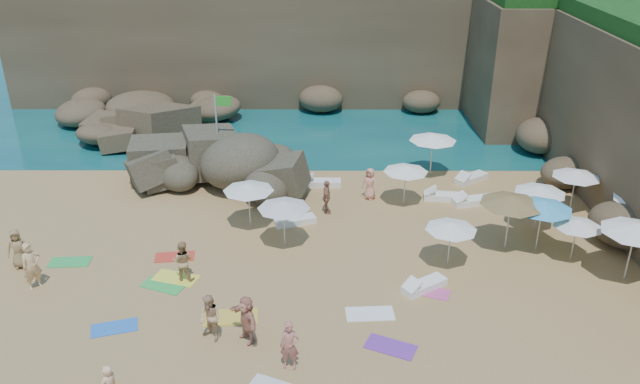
{
  "coord_description": "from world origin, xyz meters",
  "views": [
    {
      "loc": [
        2.08,
        -21.5,
        13.53
      ],
      "look_at": [
        2.0,
        3.0,
        2.0
      ],
      "focal_mm": 35.0,
      "sensor_mm": 36.0,
      "label": 1
    }
  ],
  "objects_px": {
    "person_stand_1": "(183,261)",
    "parasol_0": "(248,187)",
    "person_stand_5": "(184,144)",
    "lounger_0": "(295,221)",
    "rock_outcrop": "(215,190)",
    "person_stand_4": "(370,184)",
    "person_stand_0": "(32,266)",
    "parasol_2": "(406,168)",
    "flag_pole": "(220,125)",
    "person_stand_3": "(327,197)",
    "parasol_1": "(433,137)",
    "person_stand_2": "(224,165)"
  },
  "relations": [
    {
      "from": "person_stand_1",
      "to": "parasol_0",
      "type": "bearing_deg",
      "value": -110.14
    },
    {
      "from": "person_stand_5",
      "to": "lounger_0",
      "type": "bearing_deg",
      "value": -54.57
    },
    {
      "from": "rock_outcrop",
      "to": "person_stand_4",
      "type": "relative_size",
      "value": 4.62
    },
    {
      "from": "rock_outcrop",
      "to": "person_stand_0",
      "type": "height_order",
      "value": "person_stand_0"
    },
    {
      "from": "parasol_2",
      "to": "parasol_0",
      "type": "bearing_deg",
      "value": -161.96
    },
    {
      "from": "flag_pole",
      "to": "lounger_0",
      "type": "height_order",
      "value": "flag_pole"
    },
    {
      "from": "person_stand_0",
      "to": "person_stand_3",
      "type": "bearing_deg",
      "value": -16.48
    },
    {
      "from": "parasol_0",
      "to": "parasol_1",
      "type": "relative_size",
      "value": 0.91
    },
    {
      "from": "person_stand_4",
      "to": "person_stand_1",
      "type": "bearing_deg",
      "value": -101.15
    },
    {
      "from": "parasol_2",
      "to": "parasol_1",
      "type": "bearing_deg",
      "value": 62.4
    },
    {
      "from": "person_stand_4",
      "to": "person_stand_5",
      "type": "bearing_deg",
      "value": -172.36
    },
    {
      "from": "flag_pole",
      "to": "lounger_0",
      "type": "xyz_separation_m",
      "value": [
        4.09,
        -5.4,
        -2.77
      ]
    },
    {
      "from": "person_stand_1",
      "to": "person_stand_3",
      "type": "distance_m",
      "value": 8.04
    },
    {
      "from": "rock_outcrop",
      "to": "person_stand_4",
      "type": "height_order",
      "value": "person_stand_4"
    },
    {
      "from": "parasol_2",
      "to": "person_stand_0",
      "type": "xyz_separation_m",
      "value": [
        -14.99,
        -7.33,
        -0.91
      ]
    },
    {
      "from": "flag_pole",
      "to": "person_stand_5",
      "type": "xyz_separation_m",
      "value": [
        -2.57,
        2.69,
        -2.1
      ]
    },
    {
      "from": "parasol_0",
      "to": "lounger_0",
      "type": "bearing_deg",
      "value": 7.99
    },
    {
      "from": "parasol_2",
      "to": "person_stand_5",
      "type": "xyz_separation_m",
      "value": [
        -11.9,
        6.0,
        -1.07
      ]
    },
    {
      "from": "flag_pole",
      "to": "parasol_2",
      "type": "height_order",
      "value": "flag_pole"
    },
    {
      "from": "person_stand_3",
      "to": "person_stand_4",
      "type": "distance_m",
      "value": 2.67
    },
    {
      "from": "flag_pole",
      "to": "person_stand_3",
      "type": "bearing_deg",
      "value": -37.84
    },
    {
      "from": "lounger_0",
      "to": "person_stand_3",
      "type": "distance_m",
      "value": 1.95
    },
    {
      "from": "flag_pole",
      "to": "person_stand_4",
      "type": "height_order",
      "value": "flag_pole"
    },
    {
      "from": "rock_outcrop",
      "to": "parasol_1",
      "type": "distance_m",
      "value": 11.7
    },
    {
      "from": "person_stand_1",
      "to": "person_stand_3",
      "type": "xyz_separation_m",
      "value": [
        5.62,
        5.75,
        -0.01
      ]
    },
    {
      "from": "person_stand_0",
      "to": "person_stand_2",
      "type": "distance_m",
      "value": 11.98
    },
    {
      "from": "lounger_0",
      "to": "person_stand_3",
      "type": "bearing_deg",
      "value": 17.57
    },
    {
      "from": "person_stand_2",
      "to": "lounger_0",
      "type": "bearing_deg",
      "value": 162.09
    },
    {
      "from": "parasol_1",
      "to": "person_stand_5",
      "type": "distance_m",
      "value": 14.03
    },
    {
      "from": "flag_pole",
      "to": "person_stand_0",
      "type": "relative_size",
      "value": 2.35
    },
    {
      "from": "person_stand_2",
      "to": "person_stand_5",
      "type": "xyz_separation_m",
      "value": [
        -2.69,
        2.84,
        0.07
      ]
    },
    {
      "from": "person_stand_0",
      "to": "person_stand_3",
      "type": "height_order",
      "value": "person_stand_0"
    },
    {
      "from": "lounger_0",
      "to": "person_stand_4",
      "type": "height_order",
      "value": "person_stand_4"
    },
    {
      "from": "person_stand_3",
      "to": "person_stand_4",
      "type": "height_order",
      "value": "person_stand_3"
    },
    {
      "from": "person_stand_5",
      "to": "rock_outcrop",
      "type": "bearing_deg",
      "value": -65.55
    },
    {
      "from": "person_stand_1",
      "to": "person_stand_5",
      "type": "xyz_separation_m",
      "value": [
        -2.5,
        12.75,
        -0.03
      ]
    },
    {
      "from": "parasol_1",
      "to": "person_stand_2",
      "type": "distance_m",
      "value": 11.15
    },
    {
      "from": "flag_pole",
      "to": "person_stand_0",
      "type": "xyz_separation_m",
      "value": [
        -5.65,
        -10.65,
        -1.94
      ]
    },
    {
      "from": "parasol_2",
      "to": "person_stand_3",
      "type": "bearing_deg",
      "value": -165.34
    },
    {
      "from": "person_stand_1",
      "to": "parasol_1",
      "type": "bearing_deg",
      "value": -131.75
    },
    {
      "from": "person_stand_2",
      "to": "flag_pole",
      "type": "bearing_deg",
      "value": -16.46
    },
    {
      "from": "parasol_0",
      "to": "person_stand_0",
      "type": "xyz_separation_m",
      "value": [
        -7.72,
        -4.96,
        -1.02
      ]
    },
    {
      "from": "parasol_2",
      "to": "lounger_0",
      "type": "relative_size",
      "value": 1.15
    },
    {
      "from": "flag_pole",
      "to": "parasol_0",
      "type": "bearing_deg",
      "value": -70.05
    },
    {
      "from": "person_stand_3",
      "to": "parasol_1",
      "type": "bearing_deg",
      "value": -51.05
    },
    {
      "from": "flag_pole",
      "to": "parasol_0",
      "type": "relative_size",
      "value": 1.99
    },
    {
      "from": "lounger_0",
      "to": "person_stand_0",
      "type": "height_order",
      "value": "person_stand_0"
    },
    {
      "from": "parasol_1",
      "to": "person_stand_3",
      "type": "relative_size",
      "value": 1.51
    },
    {
      "from": "parasol_2",
      "to": "lounger_0",
      "type": "height_order",
      "value": "parasol_2"
    },
    {
      "from": "rock_outcrop",
      "to": "person_stand_5",
      "type": "height_order",
      "value": "person_stand_5"
    }
  ]
}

